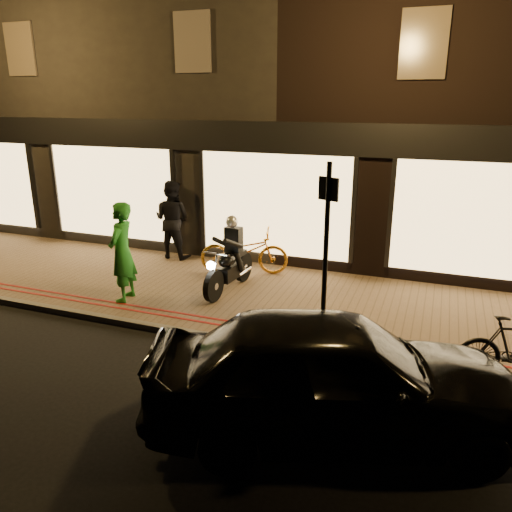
% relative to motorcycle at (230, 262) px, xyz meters
% --- Properties ---
extents(ground, '(90.00, 90.00, 0.00)m').
position_rel_motorcycle_xyz_m(ground, '(0.35, -2.10, -0.73)').
color(ground, black).
rests_on(ground, ground).
extents(sidewalk, '(50.00, 4.00, 0.12)m').
position_rel_motorcycle_xyz_m(sidewalk, '(0.35, -0.10, -0.67)').
color(sidewalk, brown).
rests_on(sidewalk, ground).
extents(kerb_stone, '(50.00, 0.14, 0.12)m').
position_rel_motorcycle_xyz_m(kerb_stone, '(0.35, -2.05, -0.67)').
color(kerb_stone, '#59544C').
rests_on(kerb_stone, ground).
extents(red_kerb_lines, '(50.00, 0.26, 0.01)m').
position_rel_motorcycle_xyz_m(red_kerb_lines, '(0.35, -1.55, -0.61)').
color(red_kerb_lines, maroon).
rests_on(red_kerb_lines, sidewalk).
extents(building_row, '(48.00, 10.11, 8.50)m').
position_rel_motorcycle_xyz_m(building_row, '(0.35, 6.89, 3.51)').
color(building_row, black).
rests_on(building_row, ground).
extents(motorcycle, '(0.61, 1.94, 1.59)m').
position_rel_motorcycle_xyz_m(motorcycle, '(0.00, 0.00, 0.00)').
color(motorcycle, black).
rests_on(motorcycle, sidewalk).
extents(sign_post, '(0.33, 0.17, 3.00)m').
position_rel_motorcycle_xyz_m(sign_post, '(2.40, -1.80, 1.06)').
color(sign_post, black).
rests_on(sign_post, sidewalk).
extents(bicycle_gold, '(2.13, 1.24, 1.06)m').
position_rel_motorcycle_xyz_m(bicycle_gold, '(-0.12, 1.09, -0.08)').
color(bicycle_gold, orange).
rests_on(bicycle_gold, sidewalk).
extents(person_green, '(0.59, 0.79, 1.99)m').
position_rel_motorcycle_xyz_m(person_green, '(-1.76, -1.24, 0.38)').
color(person_green, '#217D24').
rests_on(person_green, sidewalk).
extents(person_dark, '(0.98, 0.78, 1.95)m').
position_rel_motorcycle_xyz_m(person_dark, '(-2.26, 1.60, 0.36)').
color(person_dark, black).
rests_on(person_dark, sidewalk).
extents(parked_car, '(4.96, 3.23, 1.57)m').
position_rel_motorcycle_xyz_m(parked_car, '(2.99, -3.69, 0.05)').
color(parked_car, black).
rests_on(parked_car, ground).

